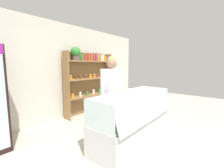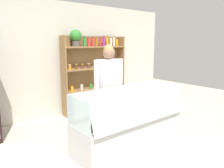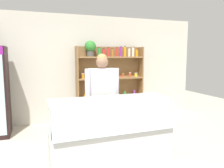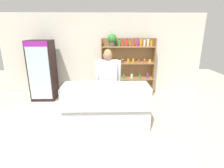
{
  "view_description": "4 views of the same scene",
  "coord_description": "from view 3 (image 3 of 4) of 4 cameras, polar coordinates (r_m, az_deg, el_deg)",
  "views": [
    {
      "loc": [
        -2.33,
        -1.55,
        1.53
      ],
      "look_at": [
        0.1,
        0.48,
        1.13
      ],
      "focal_mm": 24.0,
      "sensor_mm": 36.0,
      "label": 1
    },
    {
      "loc": [
        -2.27,
        -2.59,
        1.75
      ],
      "look_at": [
        0.13,
        0.42,
        1.02
      ],
      "focal_mm": 35.0,
      "sensor_mm": 36.0,
      "label": 2
    },
    {
      "loc": [
        -1.02,
        -3.27,
        1.68
      ],
      "look_at": [
        0.31,
        0.41,
        1.18
      ],
      "focal_mm": 35.0,
      "sensor_mm": 36.0,
      "label": 3
    },
    {
      "loc": [
        0.16,
        -3.72,
        2.17
      ],
      "look_at": [
        0.27,
        0.51,
        0.85
      ],
      "focal_mm": 28.0,
      "sensor_mm": 36.0,
      "label": 4
    }
  ],
  "objects": [
    {
      "name": "back_wall",
      "position": [
        5.69,
        -9.49,
        3.93
      ],
      "size": [
        6.8,
        0.1,
        2.7
      ],
      "primitive_type": "cube",
      "color": "beige",
      "rests_on": "ground"
    },
    {
      "name": "ground_plane",
      "position": [
        3.81,
        -2.39,
        -18.82
      ],
      "size": [
        12.0,
        12.0,
        0.0
      ],
      "primitive_type": "plane",
      "color": "beige"
    },
    {
      "name": "deli_display_case",
      "position": [
        3.68,
        -0.44,
        -14.48
      ],
      "size": [
        1.94,
        0.73,
        1.01
      ],
      "color": "silver",
      "rests_on": "ground"
    },
    {
      "name": "shelving_unit",
      "position": [
        5.64,
        -1.14,
        2.13
      ],
      "size": [
        1.76,
        0.29,
        2.05
      ],
      "color": "olive",
      "rests_on": "ground"
    },
    {
      "name": "shop_clerk",
      "position": [
        4.05,
        -2.52,
        -1.93
      ],
      "size": [
        0.65,
        0.25,
        1.72
      ],
      "color": "#2D2D38",
      "rests_on": "ground"
    }
  ]
}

